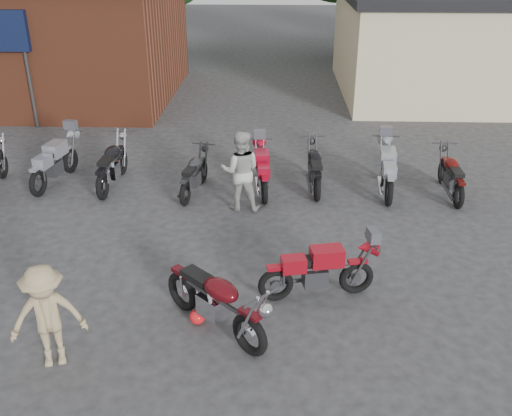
{
  "coord_description": "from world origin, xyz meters",
  "views": [
    {
      "loc": [
        0.98,
        -7.42,
        5.63
      ],
      "look_at": [
        0.61,
        2.35,
        0.9
      ],
      "focal_mm": 40.0,
      "sensor_mm": 36.0,
      "label": 1
    }
  ],
  "objects_px": {
    "row_bike_2": "(112,162)",
    "row_bike_6": "(387,168)",
    "sportbike": "(319,268)",
    "row_bike_7": "(452,173)",
    "row_bike_4": "(262,169)",
    "helmet": "(197,317)",
    "row_bike_3": "(194,172)",
    "row_bike_5": "(315,166)",
    "row_bike_1": "(54,160)",
    "vintage_motorcycle": "(216,298)",
    "person_light": "(241,171)",
    "person_tan": "(47,317)"
  },
  "relations": [
    {
      "from": "person_tan",
      "to": "row_bike_1",
      "type": "bearing_deg",
      "value": 91.55
    },
    {
      "from": "person_tan",
      "to": "row_bike_7",
      "type": "height_order",
      "value": "person_tan"
    },
    {
      "from": "helmet",
      "to": "row_bike_5",
      "type": "distance_m",
      "value": 5.9
    },
    {
      "from": "vintage_motorcycle",
      "to": "person_light",
      "type": "height_order",
      "value": "person_light"
    },
    {
      "from": "sportbike",
      "to": "row_bike_2",
      "type": "distance_m",
      "value": 6.61
    },
    {
      "from": "vintage_motorcycle",
      "to": "row_bike_1",
      "type": "distance_m",
      "value": 7.31
    },
    {
      "from": "row_bike_1",
      "to": "row_bike_7",
      "type": "bearing_deg",
      "value": -82.22
    },
    {
      "from": "row_bike_5",
      "to": "person_light",
      "type": "bearing_deg",
      "value": 123.67
    },
    {
      "from": "row_bike_1",
      "to": "row_bike_2",
      "type": "height_order",
      "value": "row_bike_2"
    },
    {
      "from": "row_bike_1",
      "to": "row_bike_4",
      "type": "relative_size",
      "value": 1.07
    },
    {
      "from": "row_bike_1",
      "to": "row_bike_4",
      "type": "distance_m",
      "value": 5.12
    },
    {
      "from": "sportbike",
      "to": "helmet",
      "type": "distance_m",
      "value": 2.18
    },
    {
      "from": "row_bike_1",
      "to": "row_bike_7",
      "type": "xyz_separation_m",
      "value": [
        9.57,
        -0.35,
        -0.05
      ]
    },
    {
      "from": "row_bike_1",
      "to": "row_bike_6",
      "type": "bearing_deg",
      "value": -81.57
    },
    {
      "from": "row_bike_3",
      "to": "row_bike_5",
      "type": "xyz_separation_m",
      "value": [
        2.87,
        0.41,
        0.04
      ]
    },
    {
      "from": "row_bike_5",
      "to": "person_tan",
      "type": "bearing_deg",
      "value": 145.83
    },
    {
      "from": "vintage_motorcycle",
      "to": "row_bike_6",
      "type": "height_order",
      "value": "vintage_motorcycle"
    },
    {
      "from": "helmet",
      "to": "row_bike_7",
      "type": "bearing_deg",
      "value": 44.14
    },
    {
      "from": "sportbike",
      "to": "row_bike_6",
      "type": "xyz_separation_m",
      "value": [
        1.88,
        4.5,
        0.05
      ]
    },
    {
      "from": "person_light",
      "to": "row_bike_7",
      "type": "height_order",
      "value": "person_light"
    },
    {
      "from": "row_bike_7",
      "to": "helmet",
      "type": "bearing_deg",
      "value": 134.66
    },
    {
      "from": "row_bike_7",
      "to": "sportbike",
      "type": "bearing_deg",
      "value": 142.81
    },
    {
      "from": "row_bike_3",
      "to": "row_bike_5",
      "type": "height_order",
      "value": "row_bike_5"
    },
    {
      "from": "sportbike",
      "to": "row_bike_1",
      "type": "xyz_separation_m",
      "value": [
        -6.2,
        4.7,
        0.05
      ]
    },
    {
      "from": "row_bike_6",
      "to": "row_bike_5",
      "type": "bearing_deg",
      "value": 89.75
    },
    {
      "from": "row_bike_2",
      "to": "row_bike_3",
      "type": "distance_m",
      "value": 2.09
    },
    {
      "from": "person_tan",
      "to": "row_bike_3",
      "type": "xyz_separation_m",
      "value": [
        1.22,
        6.06,
        -0.27
      ]
    },
    {
      "from": "row_bike_1",
      "to": "row_bike_5",
      "type": "distance_m",
      "value": 6.38
    },
    {
      "from": "row_bike_1",
      "to": "vintage_motorcycle",
      "type": "bearing_deg",
      "value": -131.58
    },
    {
      "from": "row_bike_7",
      "to": "person_tan",
      "type": "bearing_deg",
      "value": 130.84
    },
    {
      "from": "row_bike_2",
      "to": "helmet",
      "type": "bearing_deg",
      "value": -150.66
    },
    {
      "from": "row_bike_6",
      "to": "row_bike_7",
      "type": "height_order",
      "value": "row_bike_6"
    },
    {
      "from": "row_bike_2",
      "to": "row_bike_6",
      "type": "xyz_separation_m",
      "value": [
        6.63,
        -0.1,
        -0.01
      ]
    },
    {
      "from": "row_bike_6",
      "to": "helmet",
      "type": "bearing_deg",
      "value": 148.82
    },
    {
      "from": "person_light",
      "to": "row_bike_4",
      "type": "bearing_deg",
      "value": -114.32
    },
    {
      "from": "row_bike_2",
      "to": "row_bike_6",
      "type": "distance_m",
      "value": 6.63
    },
    {
      "from": "helmet",
      "to": "person_light",
      "type": "xyz_separation_m",
      "value": [
        0.44,
        4.25,
        0.79
      ]
    },
    {
      "from": "row_bike_1",
      "to": "row_bike_5",
      "type": "height_order",
      "value": "row_bike_1"
    },
    {
      "from": "row_bike_1",
      "to": "row_bike_7",
      "type": "height_order",
      "value": "row_bike_1"
    },
    {
      "from": "person_tan",
      "to": "row_bike_6",
      "type": "height_order",
      "value": "person_tan"
    },
    {
      "from": "row_bike_4",
      "to": "vintage_motorcycle",
      "type": "bearing_deg",
      "value": 168.35
    },
    {
      "from": "row_bike_5",
      "to": "helmet",
      "type": "bearing_deg",
      "value": 156.7
    },
    {
      "from": "row_bike_2",
      "to": "row_bike_4",
      "type": "relative_size",
      "value": 1.09
    },
    {
      "from": "sportbike",
      "to": "row_bike_3",
      "type": "bearing_deg",
      "value": 111.14
    },
    {
      "from": "person_light",
      "to": "person_tan",
      "type": "relative_size",
      "value": 1.13
    },
    {
      "from": "person_light",
      "to": "row_bike_3",
      "type": "xyz_separation_m",
      "value": [
        -1.16,
        0.82,
        -0.37
      ]
    },
    {
      "from": "sportbike",
      "to": "row_bike_7",
      "type": "bearing_deg",
      "value": 41.05
    },
    {
      "from": "vintage_motorcycle",
      "to": "row_bike_5",
      "type": "height_order",
      "value": "vintage_motorcycle"
    },
    {
      "from": "vintage_motorcycle",
      "to": "person_light",
      "type": "bearing_deg",
      "value": 131.55
    },
    {
      "from": "helmet",
      "to": "row_bike_4",
      "type": "relative_size",
      "value": 0.13
    }
  ]
}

